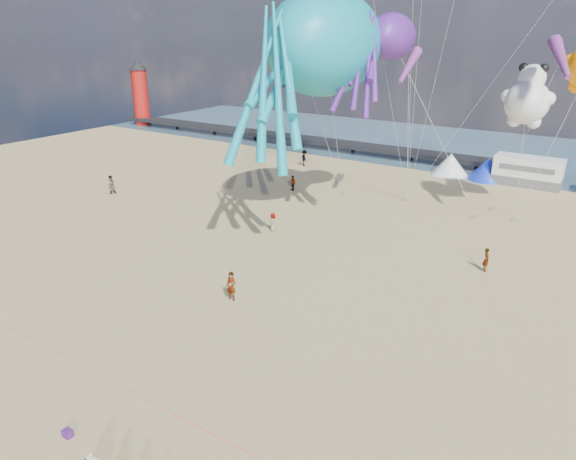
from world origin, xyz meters
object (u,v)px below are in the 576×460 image
object	(u,v)px
beachgoer_2	(304,158)
sandbag_a	(343,195)
beachgoer_1	(111,185)
kite_octopus_purple	(391,37)
sandbag_c	(515,220)
kite_panda	(527,102)
beachgoer_0	(273,222)
tent_blue	(487,169)
kite_octopus_teal	(325,43)
windsock_left	(305,71)
cooler_purple	(68,433)
motorhome_0	(528,171)
sandbag_e	(407,200)
beachgoer_3	(293,183)
windsock_right	(409,66)
beachgoer_5	(486,260)
sandbag_b	(476,217)
lighthouse	(141,98)
sandbag_d	(493,209)
standing_person	(231,286)
windsock_mid	(561,58)

from	to	relation	value
beachgoer_2	sandbag_a	distance (m)	12.43
beachgoer_1	kite_octopus_purple	size ratio (longest dim) A/B	0.19
sandbag_c	kite_panda	bearing A→B (deg)	136.05
beachgoer_0	tent_blue	bearing A→B (deg)	-67.64
kite_octopus_teal	kite_panda	distance (m)	16.99
windsock_left	cooler_purple	bearing A→B (deg)	-72.83
motorhome_0	sandbag_e	bearing A→B (deg)	-125.58
sandbag_e	kite_octopus_purple	world-z (taller)	kite_octopus_purple
beachgoer_0	kite_octopus_teal	xyz separation A→B (m)	(2.12, 4.04, 13.50)
beachgoer_0	sandbag_c	world-z (taller)	beachgoer_0
motorhome_0	sandbag_c	size ratio (longest dim) A/B	13.20
beachgoer_2	windsock_left	bearing A→B (deg)	158.91
kite_octopus_purple	motorhome_0	bearing A→B (deg)	61.37
sandbag_e	kite_octopus_purple	size ratio (longest dim) A/B	0.05
sandbag_a	beachgoer_1	bearing A→B (deg)	-148.74
beachgoer_2	sandbag_e	xyz separation A→B (m)	(15.28, -6.35, -0.82)
kite_octopus_teal	beachgoer_2	bearing A→B (deg)	105.23
sandbag_a	beachgoer_3	bearing A→B (deg)	-167.67
beachgoer_0	sandbag_e	world-z (taller)	beachgoer_0
windsock_right	windsock_left	bearing A→B (deg)	-148.21
beachgoer_5	windsock_right	world-z (taller)	windsock_right
sandbag_b	sandbag_c	bearing A→B (deg)	19.84
lighthouse	windsock_left	size ratio (longest dim) A/B	1.41
sandbag_a	kite_panda	world-z (taller)	kite_panda
beachgoer_2	kite_octopus_teal	xyz separation A→B (m)	(11.11, -15.58, 13.31)
beachgoer_5	windsock_left	size ratio (longest dim) A/B	0.26
beachgoer_5	kite_panda	xyz separation A→B (m)	(-0.91, 12.14, 8.95)
tent_blue	windsock_right	world-z (taller)	windsock_right
tent_blue	kite_octopus_purple	size ratio (longest dim) A/B	0.41
beachgoer_1	sandbag_b	world-z (taller)	beachgoer_1
beachgoer_1	sandbag_d	world-z (taller)	beachgoer_1
standing_person	sandbag_e	xyz separation A→B (m)	(1.88, 24.04, -0.80)
standing_person	windsock_right	xyz separation A→B (m)	(2.33, 20.44, 11.54)
kite_octopus_teal	lighthouse	bearing A→B (deg)	132.79
kite_panda	beachgoer_2	bearing A→B (deg)	-176.76
standing_person	sandbag_c	size ratio (longest dim) A/B	3.63
beachgoer_5	kite_octopus_teal	bearing A→B (deg)	52.81
beachgoer_1	beachgoer_5	xyz separation A→B (m)	(35.45, 2.05, -0.10)
beachgoer_3	kite_octopus_teal	bearing A→B (deg)	-20.46
tent_blue	beachgoer_2	world-z (taller)	tent_blue
lighthouse	sandbag_c	size ratio (longest dim) A/B	18.00
beachgoer_3	sandbag_d	world-z (taller)	beachgoer_3
sandbag_c	kite_panda	size ratio (longest dim) A/B	0.08
beachgoer_2	sandbag_b	size ratio (longest dim) A/B	3.73
kite_octopus_teal	sandbag_d	bearing A→B (deg)	22.92
beachgoer_1	beachgoer_5	bearing A→B (deg)	122.83
standing_person	beachgoer_0	xyz separation A→B (m)	(-4.41, 10.77, -0.17)
sandbag_c	beachgoer_2	bearing A→B (deg)	165.38
beachgoer_2	windsock_mid	size ratio (longest dim) A/B	0.36
standing_person	kite_panda	bearing A→B (deg)	63.53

